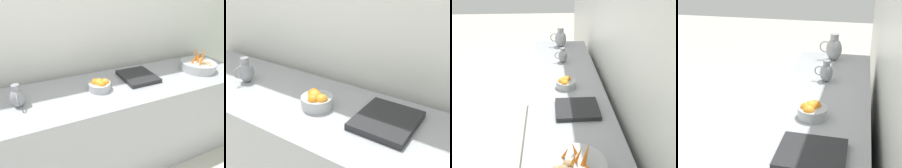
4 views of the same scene
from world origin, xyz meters
The scene contains 4 objects.
orange_bowl centered at (-1.48, 0.14, 0.94)m, with size 0.18×0.18×0.11m.
metal_pitcher_tall centered at (-1.49, -1.04, 1.00)m, with size 0.21×0.15×0.25m.
metal_pitcher_short centered at (-1.49, -0.48, 0.97)m, with size 0.15×0.10×0.17m.
counter_sink_basin centered at (-1.55, 0.54, 0.91)m, with size 0.34×0.30×0.04m, color #232326.
Camera 4 is at (-1.74, 1.79, 1.81)m, focal length 49.11 mm.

